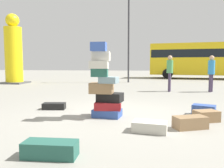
{
  "coord_description": "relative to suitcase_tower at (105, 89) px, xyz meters",
  "views": [
    {
      "loc": [
        0.82,
        -5.61,
        1.3
      ],
      "look_at": [
        -0.09,
        0.58,
        0.74
      ],
      "focal_mm": 35.9,
      "sensor_mm": 36.0,
      "label": 1
    }
  ],
  "objects": [
    {
      "name": "yellow_dummy_statue",
      "position": [
        -7.79,
        8.69,
        1.38
      ],
      "size": [
        1.58,
        1.58,
        4.63
      ],
      "color": "yellow",
      "rests_on": "ground"
    },
    {
      "name": "suitcase_tower",
      "position": [
        0.0,
        0.0,
        0.0
      ],
      "size": [
        0.81,
        0.72,
        1.8
      ],
      "color": "#334F99",
      "rests_on": "ground"
    },
    {
      "name": "suitcase_navy_foreground_near",
      "position": [
        2.45,
        0.55,
        -0.56
      ],
      "size": [
        0.63,
        0.52,
        0.27
      ],
      "primitive_type": "cube",
      "rotation": [
        0.0,
        0.0,
        -0.39
      ],
      "color": "#334F99",
      "rests_on": "ground"
    },
    {
      "name": "parked_bus",
      "position": [
        6.03,
        15.94,
        1.14
      ],
      "size": [
        9.26,
        3.73,
        3.15
      ],
      "rotation": [
        0.0,
        0.0,
        -0.14
      ],
      "color": "yellow",
      "rests_on": "ground"
    },
    {
      "name": "lamp_post",
      "position": [
        -0.21,
        10.63,
        3.72
      ],
      "size": [
        0.36,
        0.36,
        6.88
      ],
      "color": "#333338",
      "rests_on": "ground"
    },
    {
      "name": "suitcase_cream_right_side",
      "position": [
        1.06,
        -1.05,
        -0.59
      ],
      "size": [
        0.7,
        0.48,
        0.2
      ],
      "primitive_type": "cube",
      "rotation": [
        0.0,
        0.0,
        -0.16
      ],
      "color": "beige",
      "rests_on": "ground"
    },
    {
      "name": "suitcase_black_upright_blue",
      "position": [
        -1.63,
        0.74,
        -0.6
      ],
      "size": [
        0.67,
        0.4,
        0.18
      ],
      "primitive_type": "cube",
      "rotation": [
        0.0,
        0.0,
        0.14
      ],
      "color": "black",
      "rests_on": "ground"
    },
    {
      "name": "suitcase_brown_behind_tower",
      "position": [
        1.88,
        -0.71,
        -0.57
      ],
      "size": [
        0.73,
        0.55,
        0.25
      ],
      "primitive_type": "cube",
      "rotation": [
        0.0,
        0.0,
        0.39
      ],
      "color": "olive",
      "rests_on": "ground"
    },
    {
      "name": "person_tourist_with_camera",
      "position": [
        2.12,
        5.57,
        0.33
      ],
      "size": [
        0.3,
        0.34,
        1.71
      ],
      "rotation": [
        0.0,
        0.0,
        -1.74
      ],
      "color": "#3F334C",
      "rests_on": "ground"
    },
    {
      "name": "ground_plane",
      "position": [
        0.14,
        0.28,
        -0.69
      ],
      "size": [
        80.0,
        80.0,
        0.0
      ],
      "primitive_type": "plane",
      "color": "gray"
    },
    {
      "name": "person_bearded_onlooker",
      "position": [
        4.02,
        5.66,
        0.32
      ],
      "size": [
        0.3,
        0.3,
        1.7
      ],
      "rotation": [
        0.0,
        0.0,
        -2.16
      ],
      "color": "#3F334C",
      "rests_on": "ground"
    },
    {
      "name": "suitcase_brown_foreground_far",
      "position": [
        2.35,
        -0.06,
        -0.57
      ],
      "size": [
        0.6,
        0.51,
        0.25
      ],
      "primitive_type": "cube",
      "rotation": [
        0.0,
        0.0,
        0.35
      ],
      "color": "olive",
      "rests_on": "ground"
    },
    {
      "name": "suitcase_teal_left_side",
      "position": [
        -0.34,
        -2.45,
        -0.58
      ],
      "size": [
        0.76,
        0.34,
        0.23
      ],
      "primitive_type": "cube",
      "rotation": [
        0.0,
        0.0,
        0.04
      ],
      "color": "#26594C",
      "rests_on": "ground"
    }
  ]
}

